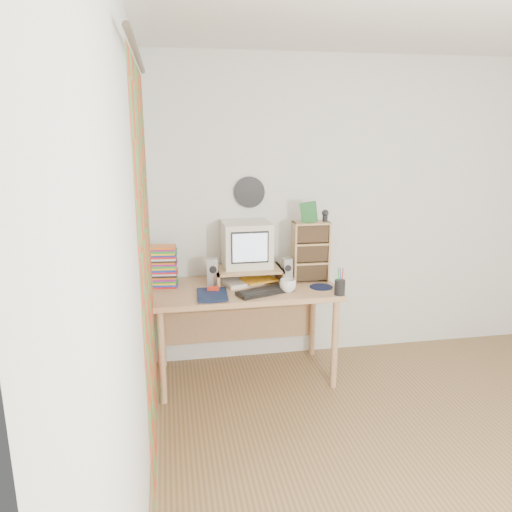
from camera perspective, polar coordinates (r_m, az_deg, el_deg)
name	(u,v)px	position (r m, az deg, el deg)	size (l,w,h in m)	color
floor	(459,474)	(3.34, 22.22, -22.10)	(3.50, 3.50, 0.00)	#8F6743
back_wall	(357,211)	(4.32, 11.50, 5.09)	(3.50, 3.50, 0.00)	silver
left_wall	(134,283)	(2.32, -13.80, -3.03)	(3.50, 3.50, 0.00)	silver
curtain	(147,274)	(2.81, -12.33, -2.04)	(2.20, 2.20, 0.00)	red
wall_disc	(249,192)	(4.03, -0.76, 7.30)	(0.25, 0.25, 0.02)	black
desk	(243,301)	(3.92, -1.47, -5.14)	(1.40, 0.70, 0.75)	tan
monitor_riser	(249,271)	(3.90, -0.85, -1.75)	(0.52, 0.30, 0.12)	tan
crt_monitor	(247,245)	(3.89, -1.03, 1.29)	(0.37, 0.37, 0.35)	beige
speaker_left	(213,272)	(3.82, -4.99, -1.86)	(0.08, 0.08, 0.22)	#A8A8AD
speaker_right	(287,270)	(3.91, 3.54, -1.65)	(0.07, 0.07, 0.20)	#A8A8AD
keyboard	(265,291)	(3.67, 1.05, -4.07)	(0.43, 0.14, 0.03)	black
dvd_stack	(165,270)	(3.86, -10.40, -1.59)	(0.18, 0.13, 0.26)	brown
cd_rack	(310,252)	(3.94, 6.24, 0.51)	(0.28, 0.15, 0.47)	tan
mug	(288,286)	(3.70, 3.66, -3.39)	(0.12, 0.12, 0.10)	white
diary	(197,294)	(3.61, -6.74, -4.29)	(0.26, 0.20, 0.05)	#111D3E
mousepad	(321,287)	(3.85, 7.46, -3.53)	(0.18, 0.18, 0.00)	black
pen_cup	(340,285)	(3.67, 9.57, -3.24)	(0.08, 0.08, 0.16)	black
papers	(248,281)	(3.90, -0.89, -2.90)	(0.29, 0.21, 0.04)	silver
red_box	(213,290)	(3.70, -4.91, -3.89)	(0.09, 0.05, 0.04)	red
game_box	(309,212)	(3.85, 6.06, 4.99)	(0.12, 0.03, 0.16)	#185520
webcam	(325,216)	(3.92, 7.90, 4.60)	(0.05, 0.05, 0.09)	black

